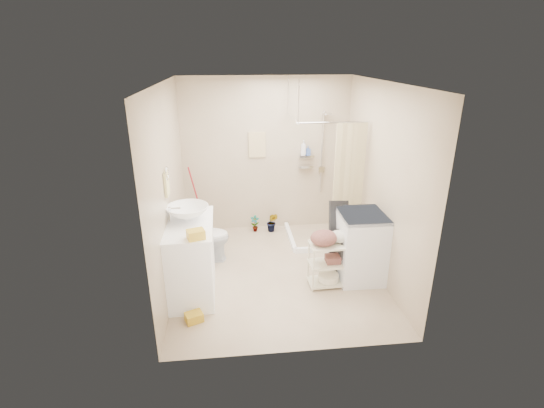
{
  "coord_description": "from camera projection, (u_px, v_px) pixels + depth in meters",
  "views": [
    {
      "loc": [
        -0.6,
        -4.85,
        2.94
      ],
      "look_at": [
        -0.04,
        0.25,
        0.95
      ],
      "focal_mm": 26.0,
      "sensor_mm": 36.0,
      "label": 1
    }
  ],
  "objects": [
    {
      "name": "counter_basket",
      "position": [
        196.0,
        234.0,
        4.41
      ],
      "size": [
        0.23,
        0.2,
        0.11
      ],
      "primitive_type": "cube",
      "rotation": [
        0.0,
        0.0,
        0.32
      ],
      "color": "gold",
      "rests_on": "vanity"
    },
    {
      "name": "vanity",
      "position": [
        190.0,
        258.0,
        5.0
      ],
      "size": [
        0.65,
        1.12,
        0.98
      ],
      "primitive_type": "cube",
      "rotation": [
        0.0,
        0.0,
        0.02
      ],
      "color": "white",
      "rests_on": "ground"
    },
    {
      "name": "floor",
      "position": [
        277.0,
        272.0,
        5.62
      ],
      "size": [
        3.2,
        3.2,
        0.0
      ],
      "primitive_type": "plane",
      "color": "#BAA78C",
      "rests_on": "ground"
    },
    {
      "name": "potted_plant_b",
      "position": [
        272.0,
        222.0,
        6.84
      ],
      "size": [
        0.24,
        0.21,
        0.35
      ],
      "primitive_type": "imported",
      "rotation": [
        0.0,
        0.0,
        -0.36
      ],
      "color": "brown",
      "rests_on": "ground"
    },
    {
      "name": "wall_back",
      "position": [
        266.0,
        156.0,
        6.63
      ],
      "size": [
        2.8,
        0.04,
        2.6
      ],
      "primitive_type": "cube",
      "color": "#BEAD93",
      "rests_on": "ground"
    },
    {
      "name": "shower",
      "position": [
        322.0,
        178.0,
        6.3
      ],
      "size": [
        1.1,
        1.1,
        2.1
      ],
      "primitive_type": null,
      "color": "white",
      "rests_on": "ground"
    },
    {
      "name": "hanging_towel",
      "position": [
        257.0,
        145.0,
        6.52
      ],
      "size": [
        0.28,
        0.03,
        0.42
      ],
      "primitive_type": "cube",
      "color": "beige",
      "rests_on": "wall_back"
    },
    {
      "name": "sink",
      "position": [
        188.0,
        213.0,
        4.9
      ],
      "size": [
        0.57,
        0.57,
        0.18
      ],
      "primitive_type": "imported",
      "rotation": [
        0.0,
        0.0,
        0.08
      ],
      "color": "white",
      "rests_on": "vanity"
    },
    {
      "name": "towel_ring",
      "position": [
        166.0,
        182.0,
        4.76
      ],
      "size": [
        0.04,
        0.22,
        0.34
      ],
      "primitive_type": null,
      "color": "#E9DF8F",
      "rests_on": "wall_left"
    },
    {
      "name": "ironing_board",
      "position": [
        339.0,
        237.0,
        5.46
      ],
      "size": [
        0.32,
        0.17,
        1.07
      ],
      "primitive_type": null,
      "rotation": [
        0.0,
        0.0,
        0.29
      ],
      "color": "black",
      "rests_on": "ground"
    },
    {
      "name": "wall_right",
      "position": [
        381.0,
        182.0,
        5.29
      ],
      "size": [
        0.04,
        3.2,
        2.6
      ],
      "primitive_type": "cube",
      "color": "#BEAD93",
      "rests_on": "ground"
    },
    {
      "name": "toilet",
      "position": [
        204.0,
        237.0,
        5.84
      ],
      "size": [
        0.74,
        0.43,
        0.75
      ],
      "primitive_type": "imported",
      "rotation": [
        0.0,
        0.0,
        1.56
      ],
      "color": "silver",
      "rests_on": "ground"
    },
    {
      "name": "floor_basket",
      "position": [
        194.0,
        316.0,
        4.58
      ],
      "size": [
        0.34,
        0.31,
        0.15
      ],
      "primitive_type": "cube",
      "rotation": [
        0.0,
        0.0,
        0.4
      ],
      "color": "gold",
      "rests_on": "ground"
    },
    {
      "name": "potted_plant_a",
      "position": [
        255.0,
        224.0,
        6.85
      ],
      "size": [
        0.16,
        0.12,
        0.29
      ],
      "primitive_type": "imported",
      "rotation": [
        0.0,
        0.0,
        -0.13
      ],
      "color": "brown",
      "rests_on": "ground"
    },
    {
      "name": "ceiling",
      "position": [
        278.0,
        82.0,
        4.68
      ],
      "size": [
        2.8,
        3.2,
        0.04
      ],
      "primitive_type": "cube",
      "color": "silver",
      "rests_on": "ground"
    },
    {
      "name": "wall_front",
      "position": [
        298.0,
        241.0,
        3.66
      ],
      "size": [
        2.8,
        0.04,
        2.6
      ],
      "primitive_type": "cube",
      "color": "#BEAD93",
      "rests_on": "ground"
    },
    {
      "name": "shampoo_bottle_a",
      "position": [
        303.0,
        148.0,
        6.56
      ],
      "size": [
        0.1,
        0.1,
        0.25
      ],
      "primitive_type": "imported",
      "rotation": [
        0.0,
        0.0,
        0.04
      ],
      "color": "silver",
      "rests_on": "shower"
    },
    {
      "name": "washing_machine",
      "position": [
        362.0,
        246.0,
        5.35
      ],
      "size": [
        0.66,
        0.68,
        0.95
      ],
      "primitive_type": "cube",
      "rotation": [
        0.0,
        0.0,
        -0.01
      ],
      "color": "silver",
      "rests_on": "ground"
    },
    {
      "name": "tp_holder",
      "position": [
        176.0,
        229.0,
        5.27
      ],
      "size": [
        0.08,
        0.12,
        0.14
      ],
      "primitive_type": null,
      "color": "white",
      "rests_on": "wall_left"
    },
    {
      "name": "shampoo_bottle_b",
      "position": [
        308.0,
        150.0,
        6.61
      ],
      "size": [
        0.09,
        0.09,
        0.15
      ],
      "primitive_type": "imported",
      "rotation": [
        0.0,
        0.0,
        0.32
      ],
      "color": "#3C5AA4",
      "rests_on": "shower"
    },
    {
      "name": "laundry_rack",
      "position": [
        329.0,
        260.0,
        5.2
      ],
      "size": [
        0.54,
        0.33,
        0.73
      ],
      "primitive_type": null,
      "rotation": [
        0.0,
        0.0,
        0.04
      ],
      "color": "beige",
      "rests_on": "ground"
    },
    {
      "name": "mop",
      "position": [
        195.0,
        200.0,
        6.62
      ],
      "size": [
        0.13,
        0.13,
        1.21
      ],
      "primitive_type": null,
      "rotation": [
        0.0,
        0.0,
        -0.14
      ],
      "color": "#A71C27",
      "rests_on": "ground"
    },
    {
      "name": "wall_left",
      "position": [
        168.0,
        190.0,
        5.01
      ],
      "size": [
        0.04,
        3.2,
        2.6
      ],
      "primitive_type": "cube",
      "color": "#BEAD93",
      "rests_on": "ground"
    }
  ]
}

